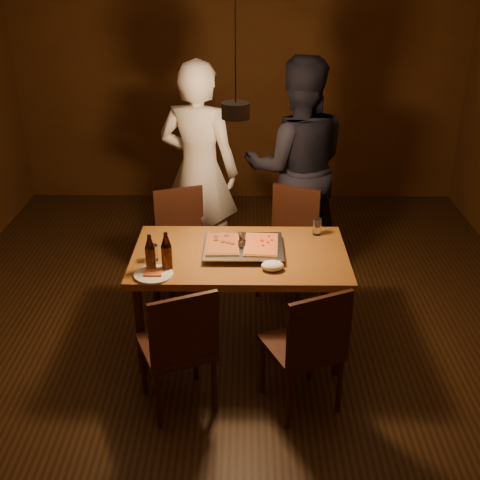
{
  "coord_description": "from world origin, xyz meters",
  "views": [
    {
      "loc": [
        0.07,
        -3.77,
        2.65
      ],
      "look_at": [
        0.03,
        -0.01,
        0.85
      ],
      "focal_mm": 45.0,
      "sensor_mm": 36.0,
      "label": 1
    }
  ],
  "objects_px": {
    "chair_far_right": "(291,231)",
    "plate_slice": "(154,274)",
    "chair_far_left": "(183,233)",
    "beer_bottle_b": "(167,252)",
    "diner_dark": "(297,168)",
    "pizza_tray": "(244,249)",
    "chair_near_left": "(180,340)",
    "dining_table": "(240,262)",
    "beer_bottle_a": "(150,253)",
    "chair_near_right": "(309,340)",
    "pendant_lamp": "(236,109)",
    "diner_white": "(199,171)"
  },
  "relations": [
    {
      "from": "chair_far_right",
      "to": "plate_slice",
      "type": "xyz_separation_m",
      "value": [
        -0.98,
        -1.17,
        0.22
      ]
    },
    {
      "from": "chair_far_left",
      "to": "chair_far_right",
      "type": "height_order",
      "value": "same"
    },
    {
      "from": "beer_bottle_b",
      "to": "diner_dark",
      "type": "bearing_deg",
      "value": 57.38
    },
    {
      "from": "pizza_tray",
      "to": "diner_dark",
      "type": "relative_size",
      "value": 0.29
    },
    {
      "from": "chair_near_left",
      "to": "pizza_tray",
      "type": "height_order",
      "value": "chair_near_left"
    },
    {
      "from": "dining_table",
      "to": "chair_near_left",
      "type": "height_order",
      "value": "chair_near_left"
    },
    {
      "from": "beer_bottle_b",
      "to": "beer_bottle_a",
      "type": "bearing_deg",
      "value": -177.44
    },
    {
      "from": "dining_table",
      "to": "chair_near_right",
      "type": "relative_size",
      "value": 2.7
    },
    {
      "from": "beer_bottle_b",
      "to": "diner_dark",
      "type": "height_order",
      "value": "diner_dark"
    },
    {
      "from": "pizza_tray",
      "to": "chair_far_left",
      "type": "bearing_deg",
      "value": 125.19
    },
    {
      "from": "plate_slice",
      "to": "chair_near_right",
      "type": "bearing_deg",
      "value": -22.33
    },
    {
      "from": "pendant_lamp",
      "to": "beer_bottle_b",
      "type": "bearing_deg",
      "value": -149.34
    },
    {
      "from": "beer_bottle_a",
      "to": "diner_white",
      "type": "height_order",
      "value": "diner_white"
    },
    {
      "from": "chair_near_left",
      "to": "beer_bottle_b",
      "type": "xyz_separation_m",
      "value": [
        -0.12,
        0.5,
        0.35
      ]
    },
    {
      "from": "chair_far_left",
      "to": "pendant_lamp",
      "type": "height_order",
      "value": "pendant_lamp"
    },
    {
      "from": "beer_bottle_b",
      "to": "diner_white",
      "type": "xyz_separation_m",
      "value": [
        0.11,
        1.42,
        0.06
      ]
    },
    {
      "from": "plate_slice",
      "to": "beer_bottle_a",
      "type": "bearing_deg",
      "value": 108.58
    },
    {
      "from": "dining_table",
      "to": "beer_bottle_a",
      "type": "bearing_deg",
      "value": -156.1
    },
    {
      "from": "chair_far_left",
      "to": "chair_near_left",
      "type": "xyz_separation_m",
      "value": [
        0.13,
        -1.54,
        0.0
      ]
    },
    {
      "from": "plate_slice",
      "to": "pendant_lamp",
      "type": "xyz_separation_m",
      "value": [
        0.53,
        0.35,
        1.0
      ]
    },
    {
      "from": "diner_dark",
      "to": "plate_slice",
      "type": "bearing_deg",
      "value": 54.45
    },
    {
      "from": "chair_near_right",
      "to": "pendant_lamp",
      "type": "height_order",
      "value": "pendant_lamp"
    },
    {
      "from": "beer_bottle_a",
      "to": "diner_dark",
      "type": "bearing_deg",
      "value": 54.67
    },
    {
      "from": "chair_far_left",
      "to": "pizza_tray",
      "type": "bearing_deg",
      "value": 102.73
    },
    {
      "from": "dining_table",
      "to": "chair_near_left",
      "type": "xyz_separation_m",
      "value": [
        -0.36,
        -0.75,
        -0.14
      ]
    },
    {
      "from": "chair_far_right",
      "to": "plate_slice",
      "type": "distance_m",
      "value": 1.54
    },
    {
      "from": "pizza_tray",
      "to": "beer_bottle_a",
      "type": "height_order",
      "value": "beer_bottle_a"
    },
    {
      "from": "beer_bottle_b",
      "to": "chair_far_left",
      "type": "bearing_deg",
      "value": 90.45
    },
    {
      "from": "dining_table",
      "to": "chair_near_left",
      "type": "relative_size",
      "value": 2.72
    },
    {
      "from": "chair_near_right",
      "to": "pendant_lamp",
      "type": "distance_m",
      "value": 1.51
    },
    {
      "from": "pizza_tray",
      "to": "beer_bottle_a",
      "type": "xyz_separation_m",
      "value": [
        -0.61,
        -0.28,
        0.1
      ]
    },
    {
      "from": "chair_near_left",
      "to": "diner_dark",
      "type": "height_order",
      "value": "diner_dark"
    },
    {
      "from": "chair_far_left",
      "to": "chair_near_left",
      "type": "distance_m",
      "value": 1.54
    },
    {
      "from": "chair_far_right",
      "to": "plate_slice",
      "type": "relative_size",
      "value": 2.17
    },
    {
      "from": "chair_far_left",
      "to": "chair_near_right",
      "type": "xyz_separation_m",
      "value": [
        0.91,
        -1.52,
        0.0
      ]
    },
    {
      "from": "chair_near_left",
      "to": "pendant_lamp",
      "type": "distance_m",
      "value": 1.48
    },
    {
      "from": "chair_far_right",
      "to": "dining_table",
      "type": "bearing_deg",
      "value": 88.25
    },
    {
      "from": "chair_near_left",
      "to": "pendant_lamp",
      "type": "bearing_deg",
      "value": 43.35
    },
    {
      "from": "dining_table",
      "to": "diner_dark",
      "type": "distance_m",
      "value": 1.37
    },
    {
      "from": "dining_table",
      "to": "chair_far_left",
      "type": "distance_m",
      "value": 0.93
    },
    {
      "from": "pizza_tray",
      "to": "beer_bottle_b",
      "type": "relative_size",
      "value": 2.04
    },
    {
      "from": "chair_far_left",
      "to": "beer_bottle_b",
      "type": "xyz_separation_m",
      "value": [
        0.01,
        -1.04,
        0.35
      ]
    },
    {
      "from": "diner_dark",
      "to": "pendant_lamp",
      "type": "xyz_separation_m",
      "value": [
        -0.51,
        -1.24,
        0.8
      ]
    },
    {
      "from": "chair_far_left",
      "to": "chair_near_left",
      "type": "height_order",
      "value": "same"
    },
    {
      "from": "beer_bottle_a",
      "to": "pendant_lamp",
      "type": "height_order",
      "value": "pendant_lamp"
    },
    {
      "from": "chair_near_right",
      "to": "diner_white",
      "type": "xyz_separation_m",
      "value": [
        -0.79,
        1.91,
        0.41
      ]
    },
    {
      "from": "dining_table",
      "to": "pendant_lamp",
      "type": "relative_size",
      "value": 1.36
    },
    {
      "from": "chair_near_left",
      "to": "diner_white",
      "type": "height_order",
      "value": "diner_white"
    },
    {
      "from": "beer_bottle_a",
      "to": "chair_near_left",
      "type": "bearing_deg",
      "value": -65.01
    },
    {
      "from": "chair_far_right",
      "to": "chair_near_right",
      "type": "distance_m",
      "value": 1.57
    }
  ]
}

